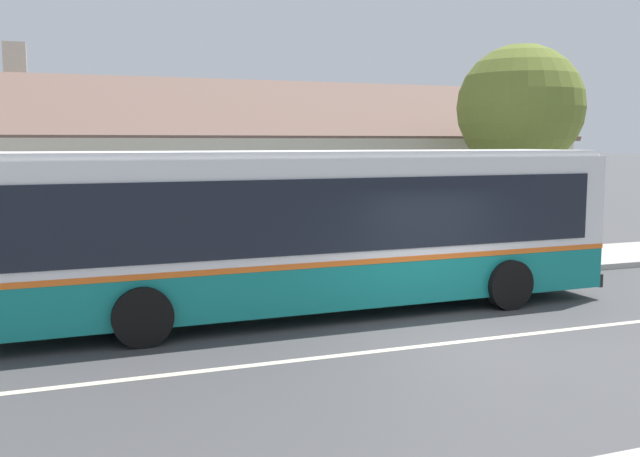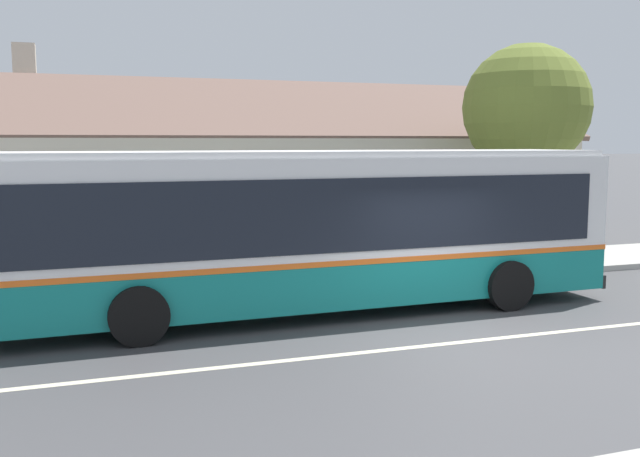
% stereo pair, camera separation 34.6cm
% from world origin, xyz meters
% --- Properties ---
extents(ground_plane, '(300.00, 300.00, 0.00)m').
position_xyz_m(ground_plane, '(0.00, 0.00, 0.00)').
color(ground_plane, '#424244').
extents(sidewalk_far, '(60.00, 3.00, 0.15)m').
position_xyz_m(sidewalk_far, '(0.00, 6.00, 0.07)').
color(sidewalk_far, '#ADAAA3').
rests_on(sidewalk_far, ground).
extents(lane_divider_stripe, '(60.00, 0.16, 0.01)m').
position_xyz_m(lane_divider_stripe, '(0.00, 0.00, 0.00)').
color(lane_divider_stripe, beige).
rests_on(lane_divider_stripe, ground).
extents(community_building, '(22.84, 10.30, 6.50)m').
position_xyz_m(community_building, '(-1.44, 14.37, 1.85)').
color(community_building, beige).
rests_on(community_building, ground).
extents(transit_bus, '(12.40, 2.92, 3.16)m').
position_xyz_m(transit_bus, '(-1.93, 2.90, 1.70)').
color(transit_bus, '#147F7A').
rests_on(transit_bus, ground).
extents(bench_down_street, '(1.59, 0.51, 0.94)m').
position_xyz_m(bench_down_street, '(-5.91, 5.80, 0.56)').
color(bench_down_street, brown).
rests_on(bench_down_street, sidewalk_far).
extents(street_tree_primary, '(3.57, 3.57, 6.08)m').
position_xyz_m(street_tree_primary, '(5.87, 7.16, 4.20)').
color(street_tree_primary, '#4C3828').
rests_on(street_tree_primary, ground).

